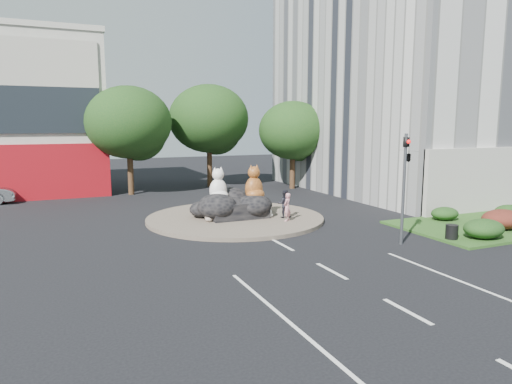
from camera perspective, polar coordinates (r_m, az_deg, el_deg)
ground at (r=17.40m, az=9.43°, el=-9.75°), size 120.00×120.00×0.00m
roundabout_island at (r=26.04m, az=-2.62°, el=-3.28°), size 10.00×10.00×0.20m
rock_plinth at (r=25.93m, az=-2.63°, el=-2.09°), size 3.20×2.60×0.90m
grass_verge at (r=27.50m, az=27.35°, el=-3.68°), size 10.00×6.00×0.12m
tree_left at (r=36.24m, az=-15.54°, el=7.95°), size 6.46×6.46×8.27m
tree_mid at (r=39.78m, az=-5.84°, el=8.68°), size 6.84×6.84×8.76m
tree_right at (r=38.44m, az=4.66°, el=7.32°), size 5.70×5.70×7.30m
hedge_near_green at (r=23.88m, az=26.59°, el=-4.11°), size 2.00×1.60×0.90m
hedge_red at (r=26.40m, az=28.43°, el=-3.00°), size 2.20×1.76×0.99m
hedge_mid_green at (r=29.27m, az=29.14°, el=-2.19°), size 1.80×1.44×0.81m
hedge_back_green at (r=27.47m, az=22.53°, el=-2.50°), size 1.60×1.28×0.72m
traffic_light at (r=21.32m, az=18.30°, el=3.25°), size 0.44×1.24×5.00m
street_lamp at (r=30.93m, az=21.69°, el=6.32°), size 2.34×0.22×8.06m
cat_white at (r=25.54m, az=-4.76°, el=0.97°), size 1.31×1.18×1.96m
cat_tabby at (r=25.85m, az=-0.26°, el=1.19°), size 1.43×1.31×2.04m
kitten_calico at (r=24.70m, az=-5.94°, el=-2.73°), size 0.65×0.62×0.84m
kitten_white at (r=25.71m, az=1.67°, el=-2.37°), size 0.57×0.55×0.73m
pedestrian_pink at (r=24.71m, az=3.91°, el=-1.89°), size 0.66×0.63×1.53m
pedestrian_dark at (r=25.56m, az=3.57°, el=-1.48°), size 0.94×0.86×1.57m
litter_bin at (r=23.10m, az=23.27°, el=-4.60°), size 0.61×0.61×0.67m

